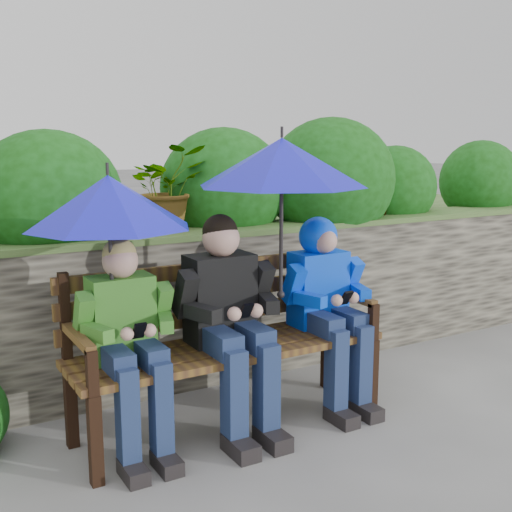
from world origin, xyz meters
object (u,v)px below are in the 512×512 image
boy_right (327,295)px  umbrella_left (109,202)px  park_bench (223,333)px  boy_left (128,336)px  umbrella_right (282,162)px  boy_middle (229,314)px

boy_right → umbrella_left: bearing=178.4°
park_bench → boy_right: size_ratio=1.55×
park_bench → boy_left: size_ratio=1.59×
boy_right → umbrella_right: (-0.35, -0.04, 0.80)m
umbrella_left → umbrella_right: bearing=-4.5°
boy_left → umbrella_right: (0.90, -0.03, 0.86)m
park_bench → boy_right: (0.67, -0.07, 0.16)m
umbrella_left → umbrella_right: 0.98m
boy_right → umbrella_right: size_ratio=1.20×
boy_middle → boy_right: 0.68m
boy_left → boy_middle: bearing=-0.9°
park_bench → umbrella_right: size_ratio=1.86×
boy_middle → umbrella_right: 0.88m
boy_middle → boy_right: (0.68, 0.02, 0.02)m
umbrella_right → boy_right: bearing=6.1°
boy_middle → umbrella_right: (0.33, -0.02, 0.82)m
boy_left → umbrella_left: size_ratio=1.36×
boy_right → boy_middle: bearing=-178.4°
park_bench → boy_left: boy_left is taller
boy_left → umbrella_right: bearing=-1.8°
park_bench → umbrella_left: umbrella_left is taller
park_bench → boy_left: 0.60m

